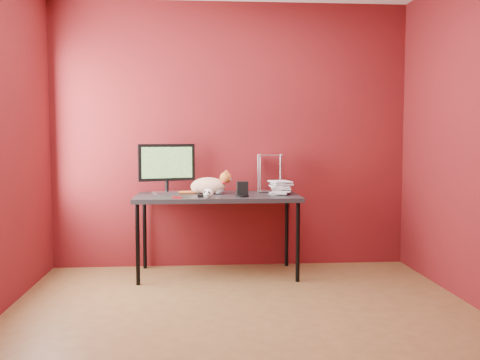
{
  "coord_description": "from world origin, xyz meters",
  "views": [
    {
      "loc": [
        -0.32,
        -3.54,
        1.27
      ],
      "look_at": [
        0.04,
        1.15,
        0.9
      ],
      "focal_mm": 40.0,
      "sensor_mm": 36.0,
      "label": 1
    }
  ],
  "objects": [
    {
      "name": "room",
      "position": [
        0.0,
        0.0,
        1.45
      ],
      "size": [
        3.52,
        3.52,
        2.61
      ],
      "color": "brown",
      "rests_on": "ground"
    },
    {
      "name": "washer",
      "position": [
        -0.15,
        1.08,
        0.75
      ],
      "size": [
        0.05,
        0.05,
        0.0
      ],
      "primitive_type": "cylinder",
      "color": "#AAABAF",
      "rests_on": "desk"
    },
    {
      "name": "black_gadget",
      "position": [
        -0.31,
        1.16,
        0.76
      ],
      "size": [
        0.05,
        0.03,
        0.02
      ],
      "primitive_type": "cube",
      "rotation": [
        0.0,
        0.0,
        0.01
      ],
      "color": "black",
      "rests_on": "desk"
    },
    {
      "name": "desk",
      "position": [
        -0.15,
        1.37,
        0.7
      ],
      "size": [
        1.5,
        0.7,
        0.75
      ],
      "color": "black",
      "rests_on": "ground"
    },
    {
      "name": "wire_rack",
      "position": [
        0.37,
        1.6,
        0.93
      ],
      "size": [
        0.25,
        0.22,
        0.37
      ],
      "rotation": [
        0.0,
        0.0,
        -0.22
      ],
      "color": "#AAABAF",
      "rests_on": "desk"
    },
    {
      "name": "skull_mug",
      "position": [
        -0.24,
        1.08,
        0.79
      ],
      "size": [
        0.09,
        0.09,
        0.08
      ],
      "rotation": [
        0.0,
        0.0,
        -0.39
      ],
      "color": "silver",
      "rests_on": "desk"
    },
    {
      "name": "cat",
      "position": [
        -0.22,
        1.46,
        0.83
      ],
      "size": [
        0.49,
        0.28,
        0.23
      ],
      "rotation": [
        0.0,
        0.0,
        -0.36
      ],
      "color": "#C45F29",
      "rests_on": "desk"
    },
    {
      "name": "monitor",
      "position": [
        -0.62,
        1.52,
        1.01
      ],
      "size": [
        0.53,
        0.24,
        0.47
      ],
      "rotation": [
        0.0,
        0.0,
        0.31
      ],
      "color": "#AAABAF",
      "rests_on": "desk"
    },
    {
      "name": "book_stack",
      "position": [
        0.36,
        1.4,
        1.45
      ],
      "size": [
        0.23,
        0.27,
        1.39
      ],
      "rotation": [
        0.0,
        0.0,
        -0.1
      ],
      "color": "beige",
      "rests_on": "desk"
    },
    {
      "name": "pocket_knife",
      "position": [
        -0.51,
        1.11,
        0.76
      ],
      "size": [
        0.08,
        0.03,
        0.02
      ],
      "primitive_type": "cube",
      "rotation": [
        0.0,
        0.0,
        -0.1
      ],
      "color": "#A50C10",
      "rests_on": "desk"
    },
    {
      "name": "speaker",
      "position": [
        0.07,
        1.18,
        0.81
      ],
      "size": [
        0.12,
        0.12,
        0.14
      ],
      "rotation": [
        0.0,
        0.0,
        0.03
      ],
      "color": "black",
      "rests_on": "desk"
    }
  ]
}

